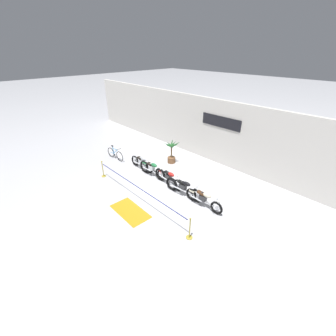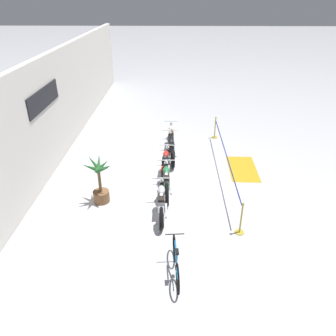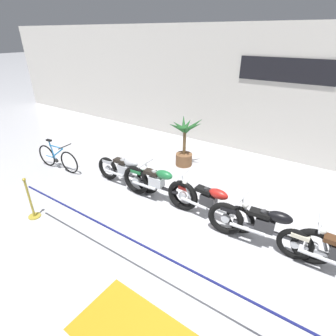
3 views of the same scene
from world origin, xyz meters
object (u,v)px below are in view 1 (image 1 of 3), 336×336
motorcycle_red_2 (169,178)px  floor_banner (130,211)px  motorcycle_cream_4 (204,199)px  stanchion_far_left (123,180)px  motorcycle_silver_0 (142,163)px  motorcycle_black_3 (184,188)px  potted_palm_left_of_row (172,152)px  motorcycle_green_1 (152,169)px  bicycle (115,154)px  stanchion_mid_left (190,231)px

motorcycle_red_2 → floor_banner: size_ratio=1.01×
motorcycle_cream_4 → stanchion_far_left: 4.38m
floor_banner → motorcycle_silver_0: bearing=135.9°
motorcycle_black_3 → potted_palm_left_of_row: 4.01m
motorcycle_red_2 → motorcycle_green_1: bearing=-177.2°
motorcycle_red_2 → bicycle: (-5.09, -0.40, -0.08)m
motorcycle_black_3 → stanchion_far_left: 3.27m
motorcycle_cream_4 → bicycle: bicycle is taller
motorcycle_green_1 → motorcycle_cream_4: 4.06m
motorcycle_cream_4 → floor_banner: 3.64m
motorcycle_green_1 → motorcycle_cream_4: motorcycle_green_1 is taller
motorcycle_silver_0 → motorcycle_cream_4: 5.24m
motorcycle_cream_4 → bicycle: 7.73m
motorcycle_green_1 → stanchion_mid_left: (4.97, -2.19, -0.13)m
motorcycle_silver_0 → motorcycle_cream_4: motorcycle_silver_0 is taller
floor_banner → motorcycle_cream_4: bearing=54.0°
motorcycle_silver_0 → stanchion_mid_left: bearing=-20.6°
motorcycle_silver_0 → potted_palm_left_of_row: potted_palm_left_of_row is taller
motorcycle_red_2 → potted_palm_left_of_row: (-1.95, 2.10, 0.31)m
stanchion_mid_left → motorcycle_silver_0: bearing=159.4°
motorcycle_silver_0 → motorcycle_black_3: (3.92, -0.26, 0.02)m
floor_banner → motorcycle_red_2: bearing=99.7°
bicycle → stanchion_far_left: bearing=-25.6°
motorcycle_black_3 → motorcycle_cream_4: (1.31, 0.02, -0.02)m
potted_palm_left_of_row → stanchion_mid_left: (5.50, -4.35, -0.41)m
stanchion_mid_left → floor_banner: (-3.12, -0.79, -0.35)m
bicycle → potted_palm_left_of_row: bearing=38.4°
motorcycle_red_2 → floor_banner: motorcycle_red_2 is taller
stanchion_far_left → motorcycle_cream_4: bearing=28.3°
motorcycle_black_3 → stanchion_far_left: stanchion_far_left is taller
motorcycle_silver_0 → motorcycle_cream_4: bearing=-2.6°
bicycle → floor_banner: bearing=-25.6°
potted_palm_left_of_row → floor_banner: size_ratio=0.76×
motorcycle_black_3 → floor_banner: bearing=-107.3°
stanchion_far_left → stanchion_mid_left: 4.78m
motorcycle_silver_0 → stanchion_mid_left: (6.15, -2.31, -0.10)m
motorcycle_silver_0 → stanchion_far_left: size_ratio=0.30×
potted_palm_left_of_row → stanchion_mid_left: bearing=-38.4°
stanchion_far_left → stanchion_mid_left: same height
motorcycle_silver_0 → bicycle: bearing=-169.9°
motorcycle_red_2 → motorcycle_black_3: size_ratio=0.88×
stanchion_far_left → stanchion_mid_left: size_ratio=6.67×
floor_banner → potted_palm_left_of_row: bearing=116.4°
potted_palm_left_of_row → stanchion_far_left: (0.73, -4.35, -0.08)m
motorcycle_black_3 → motorcycle_cream_4: 1.31m
motorcycle_green_1 → motorcycle_cream_4: bearing=-1.6°
motorcycle_cream_4 → stanchion_far_left: bearing=-151.7°
motorcycle_silver_0 → stanchion_far_left: bearing=-59.1°
potted_palm_left_of_row → bicycle: bearing=-141.6°
motorcycle_red_2 → potted_palm_left_of_row: bearing=132.8°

